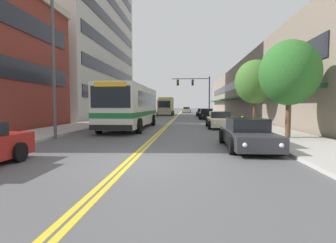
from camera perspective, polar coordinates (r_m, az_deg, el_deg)
name	(u,v)px	position (r m, az deg, el deg)	size (l,w,h in m)	color
ground_plane	(177,116)	(45.38, 2.03, 1.25)	(240.00, 240.00, 0.00)	#565659
sidewalk_left	(136,115)	(46.26, -7.05, 1.35)	(3.60, 106.00, 0.13)	#B2ADA5
sidewalk_right	(220,116)	(45.66, 11.22, 1.28)	(3.60, 106.00, 0.13)	#B2ADA5
centre_line	(177,116)	(45.38, 2.03, 1.25)	(0.34, 106.00, 0.01)	yellow
office_tower_left	(75,28)	(44.49, -19.62, 18.71)	(12.08, 26.57, 27.21)	#BCB7AD
storefront_row_right	(256,92)	(46.78, 18.68, 6.18)	(9.10, 68.00, 8.23)	gray
city_bus	(132,105)	(20.92, -7.94, 3.53)	(2.95, 11.12, 3.24)	silver
car_slate_blue_parked_left_mid	(149,113)	(41.30, -4.17, 1.85)	(2.04, 4.25, 1.28)	#475675
car_dark_grey_parked_right_foreground	(247,134)	(11.62, 16.86, -2.71)	(1.98, 4.80, 1.27)	#38383D
car_champagne_parked_right_mid	(219,120)	(21.65, 11.14, 0.26)	(1.99, 4.69, 1.31)	beige
car_black_parked_right_far	(206,114)	(35.14, 8.35, 1.59)	(2.01, 4.36, 1.37)	black
car_navy_parked_right_end	(203,113)	(43.79, 7.58, 1.95)	(2.14, 4.65, 1.30)	#19234C
car_beige_moving_lead	(187,110)	(65.25, 4.07, 2.52)	(2.03, 4.79, 1.40)	#BCAD89
box_truck	(166,106)	(48.35, -0.46, 3.38)	(2.76, 6.87, 3.25)	#BCAD89
traffic_signal_mast	(196,88)	(41.88, 6.22, 7.24)	(5.94, 0.38, 6.36)	#47474C
street_lamp_left_near	(59,41)	(15.64, -22.62, 15.92)	(2.59, 0.28, 8.88)	#47474C
street_tree_right_near	(289,73)	(15.22, 24.91, 9.55)	(3.06, 3.06, 5.07)	brown
street_tree_right_mid	(255,82)	(24.80, 18.40, 8.20)	(3.52, 3.52, 5.72)	brown
fire_hydrant	(242,122)	(20.48, 15.82, -0.11)	(0.28, 0.20, 0.87)	yellow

